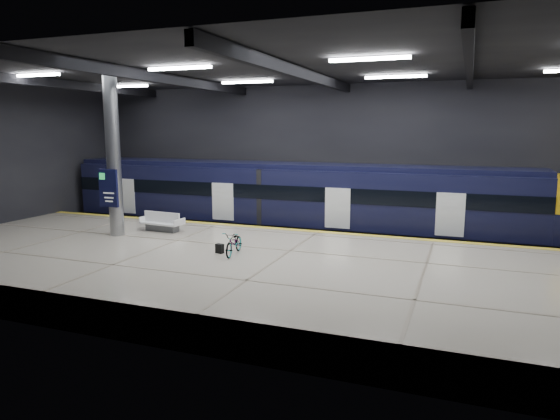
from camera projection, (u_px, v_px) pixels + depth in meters
The scene contains 10 objects.
ground at pixel (298, 271), 20.05m from camera, with size 30.00×30.00×0.00m, color black.
room_shell at pixel (299, 128), 19.12m from camera, with size 30.10×16.10×8.05m.
platform at pixel (276, 275), 17.65m from camera, with size 30.00×11.00×1.10m, color #B7AC9B.
safety_strip at pixel (318, 232), 22.41m from camera, with size 30.00×0.40×0.01m, color gold.
rails at pixel (333, 241), 25.11m from camera, with size 30.00×1.52×0.16m.
train at pixel (321, 201), 25.02m from camera, with size 29.40×2.84×3.79m.
bench at pixel (162, 224), 22.51m from camera, with size 2.04×0.97×0.87m.
bicycle at pixel (234, 243), 18.28m from camera, with size 0.59×1.69×0.89m, color #99999E.
pannier_bag at pixel (220, 249), 18.54m from camera, with size 0.30×0.18×0.35m, color black.
info_column at pixel (113, 158), 21.17m from camera, with size 0.90×0.78×6.90m.
Camera 1 is at (6.16, -18.39, 5.70)m, focal length 32.00 mm.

